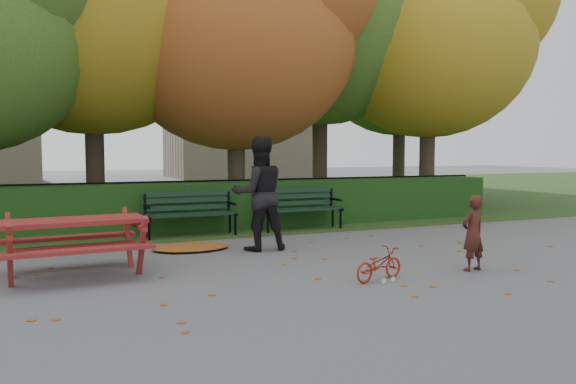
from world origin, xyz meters
name	(u,v)px	position (x,y,z in m)	size (l,w,h in m)	color
ground	(337,265)	(0.00, 0.00, 0.00)	(90.00, 90.00, 0.00)	slate
grass_strip	(159,196)	(0.00, 14.00, 0.01)	(90.00, 90.00, 0.00)	#1D3C18
building_right	(240,85)	(8.00, 28.00, 6.00)	(9.00, 6.00, 12.00)	#B9A892
hedge	(239,205)	(0.00, 4.50, 0.50)	(13.00, 0.90, 1.00)	black
iron_fence	(228,200)	(0.00, 5.30, 0.54)	(14.00, 0.04, 1.02)	black
tree_c	(251,23)	(0.83, 5.96, 4.82)	(6.30, 6.00, 8.00)	black
tree_d	(337,0)	(3.88, 7.23, 5.98)	(7.14, 6.80, 9.58)	black
tree_e	(444,30)	(6.52, 5.77, 5.08)	(6.09, 5.80, 8.16)	black
tree_g	(412,48)	(8.33, 9.76, 5.37)	(6.30, 6.00, 8.55)	black
bench_left	(190,210)	(-1.30, 3.70, 0.52)	(1.80, 0.57, 0.88)	black
bench_right	(300,205)	(1.10, 3.70, 0.52)	(1.80, 0.57, 0.88)	black
picnic_table	(75,232)	(-3.58, 0.74, 0.61)	(1.91, 1.58, 0.88)	maroon
leaf_pile	(191,247)	(-1.66, 2.15, 0.05)	(1.32, 0.91, 0.09)	maroon
leaf_scatter	(327,261)	(0.00, 0.30, 0.01)	(9.00, 5.70, 0.01)	maroon
child	(473,233)	(1.56, -1.11, 0.54)	(0.39, 0.26, 1.07)	#401C14
adult	(259,194)	(-0.61, 1.65, 0.96)	(0.94, 0.73, 1.93)	black
bicycle	(379,264)	(0.02, -1.10, 0.21)	(0.28, 0.82, 0.43)	#9F1D0E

